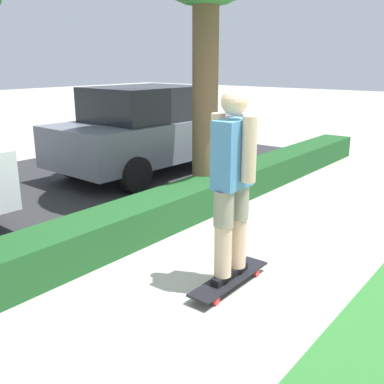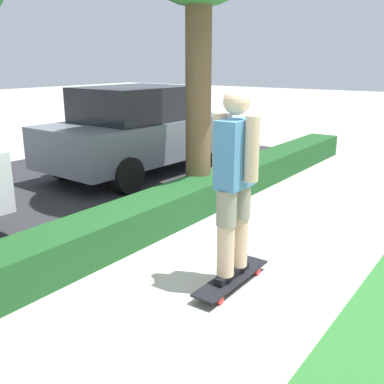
% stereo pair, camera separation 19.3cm
% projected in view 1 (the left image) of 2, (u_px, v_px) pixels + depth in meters
% --- Properties ---
extents(ground_plane, '(60.00, 60.00, 0.00)m').
position_uv_depth(ground_plane, '(245.00, 277.00, 4.50)').
color(ground_plane, '#ADA89E').
extents(street_asphalt, '(13.09, 5.00, 0.01)m').
position_uv_depth(street_asphalt, '(15.00, 199.00, 7.00)').
color(street_asphalt, '#2D2D30').
rests_on(street_asphalt, ground_plane).
extents(hedge_row, '(13.09, 0.60, 0.44)m').
position_uv_depth(hedge_row, '(132.00, 222.00, 5.39)').
color(hedge_row, '#1E5123').
rests_on(hedge_row, ground_plane).
extents(skateboard, '(1.03, 0.24, 0.10)m').
position_uv_depth(skateboard, '(230.00, 279.00, 4.29)').
color(skateboard, black).
rests_on(skateboard, ground_plane).
extents(skater_person, '(0.51, 0.46, 1.77)m').
position_uv_depth(skater_person, '(232.00, 182.00, 4.02)').
color(skater_person, black).
rests_on(skater_person, skateboard).
extents(parked_car_middle, '(3.86, 1.86, 1.63)m').
position_uv_depth(parked_car_middle, '(148.00, 130.00, 8.49)').
color(parked_car_middle, slate).
rests_on(parked_car_middle, ground_plane).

